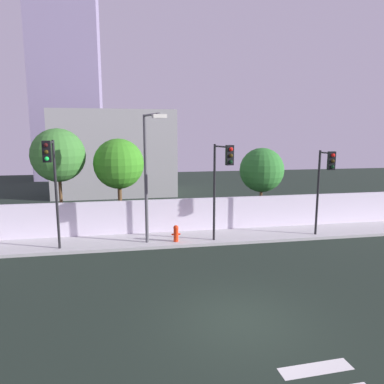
{
  "coord_description": "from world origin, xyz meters",
  "views": [
    {
      "loc": [
        -3.14,
        -9.35,
        5.55
      ],
      "look_at": [
        -0.25,
        6.5,
        2.83
      ],
      "focal_mm": 33.2,
      "sensor_mm": 36.0,
      "label": 1
    }
  ],
  "objects": [
    {
      "name": "fire_hydrant",
      "position": [
        -0.86,
        7.61,
        0.6
      ],
      "size": [
        0.44,
        0.26,
        0.83
      ],
      "color": "red",
      "rests_on": "sidewalk"
    },
    {
      "name": "roadside_tree_midright",
      "position": [
        4.9,
        11.07,
        3.26
      ],
      "size": [
        2.7,
        2.7,
        4.62
      ],
      "color": "brown",
      "rests_on": "ground"
    },
    {
      "name": "ground_plane",
      "position": [
        0.0,
        0.0,
        0.0
      ],
      "size": [
        80.0,
        80.0,
        0.0
      ],
      "primitive_type": "plane",
      "color": "black"
    },
    {
      "name": "street_lamp_curbside",
      "position": [
        -2.2,
        7.42,
        3.9
      ],
      "size": [
        0.92,
        2.26,
        6.21
      ],
      "color": "#4C4C51",
      "rests_on": "sidewalk"
    },
    {
      "name": "sidewalk",
      "position": [
        0.0,
        8.2,
        0.07
      ],
      "size": [
        36.0,
        2.4,
        0.15
      ],
      "primitive_type": "cube",
      "color": "#B5B5B5",
      "rests_on": "ground"
    },
    {
      "name": "roadside_tree_midleft",
      "position": [
        -3.63,
        11.07,
        3.77
      ],
      "size": [
        2.83,
        2.83,
        5.2
      ],
      "color": "brown",
      "rests_on": "ground"
    },
    {
      "name": "perimeter_wall",
      "position": [
        0.0,
        9.49,
        1.05
      ],
      "size": [
        36.0,
        0.18,
        1.8
      ],
      "primitive_type": "cube",
      "color": "silver",
      "rests_on": "sidewalk"
    },
    {
      "name": "low_building_distant",
      "position": [
        -4.18,
        23.49,
        3.71
      ],
      "size": [
        10.46,
        6.0,
        7.42
      ],
      "primitive_type": "cube",
      "color": "#A1A1A1",
      "rests_on": "ground"
    },
    {
      "name": "roadside_tree_leftmost",
      "position": [
        -6.85,
        11.07,
        4.29
      ],
      "size": [
        2.92,
        2.92,
        5.77
      ],
      "color": "brown",
      "rests_on": "ground"
    },
    {
      "name": "traffic_light_center",
      "position": [
        6.66,
        6.93,
        3.42
      ],
      "size": [
        0.34,
        1.37,
        4.48
      ],
      "color": "black",
      "rests_on": "sidewalk"
    },
    {
      "name": "traffic_light_right",
      "position": [
        1.23,
        6.72,
        3.69
      ],
      "size": [
        0.55,
        1.82,
        4.83
      ],
      "color": "black",
      "rests_on": "sidewalk"
    },
    {
      "name": "tower_on_skyline",
      "position": [
        -9.84,
        35.49,
        16.54
      ],
      "size": [
        7.62,
        5.0,
        33.09
      ],
      "primitive_type": "cube",
      "color": "#8A7DA2",
      "rests_on": "ground"
    },
    {
      "name": "traffic_light_left",
      "position": [
        -6.41,
        6.87,
        3.83
      ],
      "size": [
        0.34,
        1.56,
        5.06
      ],
      "color": "black",
      "rests_on": "sidewalk"
    }
  ]
}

